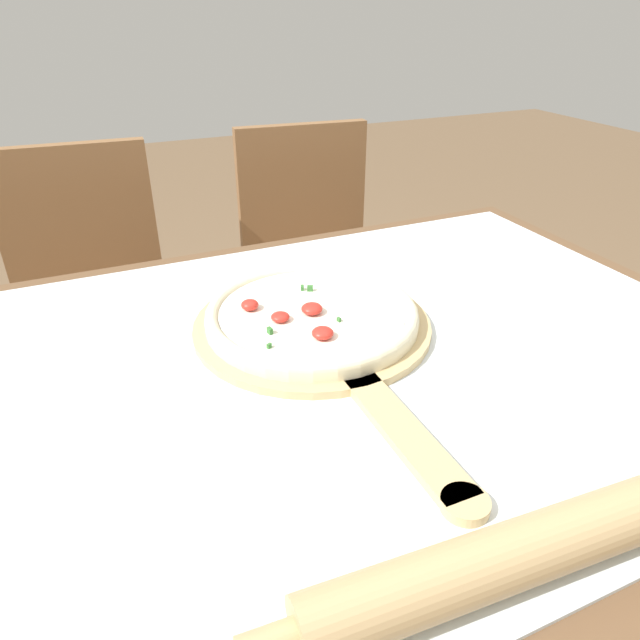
{
  "coord_description": "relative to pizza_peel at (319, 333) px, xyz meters",
  "views": [
    {
      "loc": [
        -0.31,
        -0.6,
        1.19
      ],
      "look_at": [
        -0.02,
        0.06,
        0.78
      ],
      "focal_mm": 32.0,
      "sensor_mm": 36.0,
      "label": 1
    }
  ],
  "objects": [
    {
      "name": "dining_table",
      "position": [
        0.02,
        -0.06,
        -0.12
      ],
      "size": [
        1.22,
        0.92,
        0.74
      ],
      "color": "brown",
      "rests_on": "ground_plane"
    },
    {
      "name": "towel_cloth",
      "position": [
        0.02,
        -0.06,
        -0.01
      ],
      "size": [
        1.14,
        0.84,
        0.0
      ],
      "color": "silver",
      "rests_on": "dining_table"
    },
    {
      "name": "pizza_peel",
      "position": [
        0.0,
        0.0,
        0.0
      ],
      "size": [
        0.36,
        0.59,
        0.01
      ],
      "color": "tan",
      "rests_on": "towel_cloth"
    },
    {
      "name": "pizza",
      "position": [
        -0.0,
        0.03,
        0.02
      ],
      "size": [
        0.32,
        0.32,
        0.03
      ],
      "color": "beige",
      "rests_on": "pizza_peel"
    },
    {
      "name": "rolling_pin",
      "position": [
        -0.02,
        -0.44,
        0.02
      ],
      "size": [
        0.46,
        0.08,
        0.06
      ],
      "rotation": [
        0.0,
        0.0,
        -0.05
      ],
      "color": "tan",
      "rests_on": "towel_cloth"
    },
    {
      "name": "chair_left",
      "position": [
        -0.3,
        0.77,
        -0.25
      ],
      "size": [
        0.42,
        0.42,
        0.88
      ],
      "rotation": [
        0.0,
        0.0,
        -0.06
      ],
      "color": "brown",
      "rests_on": "ground_plane"
    },
    {
      "name": "chair_right",
      "position": [
        0.31,
        0.77,
        -0.25
      ],
      "size": [
        0.43,
        0.43,
        0.88
      ],
      "rotation": [
        0.0,
        0.0,
        -0.09
      ],
      "color": "brown",
      "rests_on": "ground_plane"
    }
  ]
}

